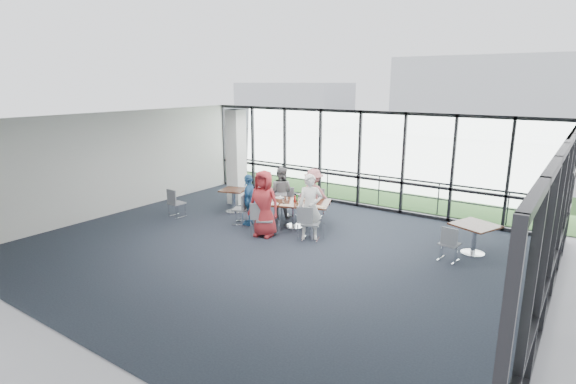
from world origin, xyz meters
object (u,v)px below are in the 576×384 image
Objects in this scene: main_table at (294,206)px; diner_end at (249,200)px; chair_main_nr at (311,223)px; chair_main_fr at (314,204)px; chair_spare_la at (177,203)px; diner_near_right at (310,207)px; chair_main_nl at (265,220)px; chair_main_end at (241,209)px; side_table_left at (234,193)px; chair_main_fl at (282,202)px; chair_spare_r at (449,244)px; diner_far_right at (314,195)px; chair_spare_lb at (261,196)px; diner_far_left at (281,192)px; side_table_right at (475,229)px; structural_column at (236,157)px; diner_near_left at (264,204)px.

main_table is 1.33m from diner_end.
chair_main_nr is 2.02m from chair_main_fr.
diner_near_right is at bearing 12.57° from chair_spare_la.
chair_main_end is (-1.23, 0.45, -0.00)m from chair_main_nl.
diner_near_right is (3.35, -0.77, 0.26)m from side_table_left.
chair_main_nr is at bearing -13.77° from side_table_left.
chair_main_fl is 1.01m from chair_main_fr.
diner_near_right is at bearing -6.78° from chair_main_nl.
chair_spare_r is at bearing -18.53° from chair_main_nl.
side_table_left is at bearing 118.70° from chair_main_nl.
diner_far_right is 1.81× the size of chair_main_fr.
chair_main_fr reaches higher than chair_spare_r.
diner_end reaches higher than chair_main_end.
diner_end is at bearing 156.97° from chair_main_nr.
chair_main_nl reaches higher than chair_main_end.
diner_near_right reaches higher than chair_main_fr.
chair_main_fl is at bearing 154.06° from chair_spare_lb.
chair_main_nr is 2.42m from chair_main_end.
diner_far_left reaches higher than chair_spare_la.
diner_end is at bearing 45.45° from chair_main_fl.
diner_end is 1.18m from chair_main_nl.
diner_far_left is at bearing -178.73° from side_table_right.
structural_column is 3.39m from main_table.
diner_near_left is at bearing -30.12° from side_table_left.
chair_spare_r reaches higher than main_table.
chair_main_nl is 1.00× the size of chair_main_end.
chair_spare_la is at bearing 156.99° from diner_near_right.
diner_near_right is 2.16m from diner_far_left.
structural_column is at bearing -10.07° from chair_spare_lb.
diner_far_left is 1.74× the size of chair_main_end.
diner_end is at bearing -41.00° from structural_column.
chair_spare_lb is (-2.11, 0.13, -0.36)m from diner_far_right.
diner_near_right is at bearing -12.97° from side_table_left.
side_table_right is 1.44× the size of chair_spare_r.
chair_spare_lb is (-2.92, 1.62, -0.45)m from diner_near_right.
diner_near_left is 2.01× the size of chair_main_nr.
chair_main_nr is at bearing -159.85° from side_table_right.
chair_main_fr reaches higher than side_table_left.
chair_main_fl is 1.06× the size of chair_spare_r.
chair_main_nr is at bearing 67.03° from chair_main_end.
main_table is at bearing 23.53° from chair_spare_la.
chair_main_nl is (2.86, -2.17, -1.15)m from structural_column.
diner_end is (-1.20, -0.55, 0.12)m from main_table.
chair_spare_lb is (-2.99, 1.68, -0.02)m from chair_main_nr.
side_table_right is (7.21, 0.55, 0.03)m from side_table_left.
diner_end is (1.86, -1.62, -0.85)m from structural_column.
diner_end is 5.63m from chair_spare_r.
diner_far_right reaches higher than chair_main_fr.
chair_main_nr reaches higher than chair_spare_la.
chair_main_end is 1.77m from chair_spare_lb.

